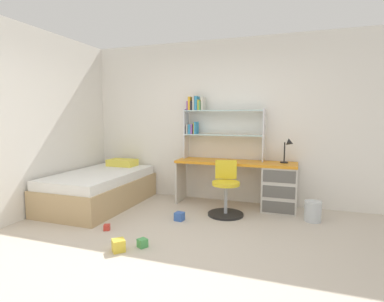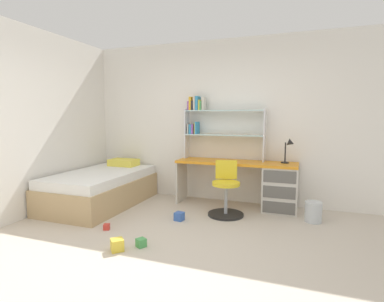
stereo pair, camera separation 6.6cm
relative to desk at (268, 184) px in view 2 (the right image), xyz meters
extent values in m
cube|color=beige|center=(-0.84, -1.92, -0.42)|extent=(5.62, 5.41, 0.02)
cube|color=white|center=(-0.84, 0.31, 0.94)|extent=(5.62, 0.06, 2.70)
cube|color=orange|center=(-0.50, 0.00, 0.30)|extent=(1.89, 0.52, 0.04)
cube|color=beige|center=(0.19, 0.00, -0.06)|extent=(0.51, 0.49, 0.69)
cube|color=beige|center=(-1.43, 0.00, -0.06)|extent=(0.03, 0.47, 0.69)
cube|color=#5E5B57|center=(0.19, -0.25, -0.29)|extent=(0.46, 0.01, 0.17)
cube|color=#5E5B57|center=(0.19, -0.25, -0.06)|extent=(0.46, 0.01, 0.17)
cube|color=#5E5B57|center=(0.19, -0.25, 0.17)|extent=(0.46, 0.01, 0.17)
cube|color=silver|center=(-1.39, 0.14, 0.74)|extent=(0.02, 0.22, 0.83)
cube|color=silver|center=(-0.08, 0.14, 0.74)|extent=(0.02, 0.22, 0.83)
cube|color=silver|center=(-0.74, 0.14, 0.73)|extent=(1.28, 0.22, 0.02)
cube|color=silver|center=(-0.74, 0.14, 1.12)|extent=(1.28, 0.22, 0.02)
cube|color=beige|center=(-1.35, 0.14, 0.82)|extent=(0.02, 0.15, 0.17)
cube|color=#338CBF|center=(-1.31, 0.14, 0.82)|extent=(0.04, 0.14, 0.16)
cube|color=purple|center=(-1.27, 0.14, 0.82)|extent=(0.03, 0.17, 0.16)
cube|color=yellow|center=(-1.23, 0.14, 0.83)|extent=(0.02, 0.12, 0.19)
cube|color=#338CBF|center=(-1.20, 0.14, 0.84)|extent=(0.02, 0.19, 0.20)
cube|color=purple|center=(-1.34, 0.14, 1.21)|extent=(0.03, 0.13, 0.15)
cube|color=gold|center=(-1.30, 0.14, 1.25)|extent=(0.04, 0.19, 0.22)
cube|color=#26262D|center=(-1.27, 0.14, 1.21)|extent=(0.02, 0.19, 0.16)
cube|color=beige|center=(-1.24, 0.14, 1.25)|extent=(0.03, 0.15, 0.24)
cube|color=#338CBF|center=(-1.19, 0.14, 1.25)|extent=(0.04, 0.16, 0.23)
cube|color=yellow|center=(-1.15, 0.14, 1.22)|extent=(0.02, 0.16, 0.17)
cube|color=#4CA559|center=(-1.12, 0.14, 1.21)|extent=(0.02, 0.19, 0.15)
cube|color=beige|center=(-1.08, 0.14, 1.24)|extent=(0.04, 0.15, 0.22)
cylinder|color=black|center=(0.24, 0.09, 0.33)|extent=(0.12, 0.12, 0.02)
cylinder|color=black|center=(0.24, 0.09, 0.49)|extent=(0.02, 0.02, 0.30)
cone|color=black|center=(0.32, 0.04, 0.64)|extent=(0.12, 0.11, 0.13)
cylinder|color=black|center=(-0.53, -0.51, -0.39)|extent=(0.52, 0.52, 0.03)
cylinder|color=#A5A8AD|center=(-0.53, -0.51, -0.18)|extent=(0.05, 0.05, 0.45)
cylinder|color=yellow|center=(-0.53, -0.51, 0.06)|extent=(0.40, 0.40, 0.05)
cube|color=yellow|center=(-0.57, -0.33, 0.24)|extent=(0.32, 0.11, 0.28)
cube|color=tan|center=(-2.58, -0.67, -0.21)|extent=(1.10, 1.87, 0.40)
cube|color=white|center=(-2.58, -0.67, 0.06)|extent=(1.04, 1.81, 0.14)
cube|color=#EAD84C|center=(-2.58, 0.01, 0.19)|extent=(0.50, 0.32, 0.12)
cylinder|color=silver|center=(0.66, -0.36, -0.27)|extent=(0.23, 0.23, 0.28)
cube|color=gold|center=(-1.35, -2.05, -0.34)|extent=(0.18, 0.18, 0.13)
cube|color=#479E51|center=(-1.15, -1.88, -0.36)|extent=(0.13, 0.13, 0.09)
cube|color=red|center=(-1.82, -1.58, -0.37)|extent=(0.10, 0.10, 0.07)
cube|color=#3860B7|center=(-1.09, -0.94, -0.35)|extent=(0.13, 0.13, 0.11)
camera|label=1|loc=(0.42, -4.71, 1.03)|focal=28.24mm
camera|label=2|loc=(0.48, -4.68, 1.03)|focal=28.24mm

